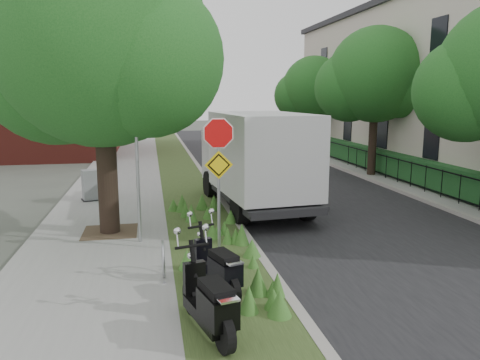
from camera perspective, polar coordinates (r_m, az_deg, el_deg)
The scene contains 21 objects.
ground at distance 10.67m, azimuth 5.51°, elevation -10.00°, with size 120.00×120.00×0.00m, color #4C5147.
sidewalk_near at distance 19.97m, azimuth -14.65°, elevation -0.52°, with size 3.50×60.00×0.12m, color gray.
verge at distance 19.97m, azimuth -6.76°, elevation -0.25°, with size 2.00×60.00×0.12m, color #30431C.
kerb_near at distance 20.06m, azimuth -3.91°, elevation -0.14°, with size 0.20×60.00×0.13m, color #9E9991.
road at distance 20.78m, azimuth 5.72°, elevation 0.03°, with size 7.00×60.00×0.01m, color black.
kerb_far at distance 22.02m, azimuth 14.49°, elevation 0.49°, with size 0.20×60.00×0.13m, color #9E9991.
footpath_far at distance 22.79m, azimuth 18.35°, elevation 0.60°, with size 3.20×60.00×0.12m, color gray.
street_tree_main at distance 12.56m, azimuth -16.95°, elevation 14.94°, with size 6.21×5.54×7.66m.
bare_post at distance 11.50m, azimuth -12.42°, elevation 2.20°, with size 0.08×0.08×4.00m.
bike_hoop at distance 9.54m, azimuth -9.35°, elevation -9.41°, with size 0.06×0.78×0.77m.
sign_assembly at distance 10.37m, azimuth -2.63°, elevation 2.72°, with size 0.94×0.08×3.22m.
fence_far at distance 22.23m, azimuth 16.19°, elevation 2.08°, with size 0.04×24.00×1.00m.
hedge_far at distance 22.56m, azimuth 17.77°, elevation 2.11°, with size 1.00×24.00×1.10m, color #17411D.
terrace_houses at distance 24.29m, azimuth 25.82°, elevation 10.39°, with size 7.40×26.40×8.20m.
brick_building at distance 32.28m, azimuth -23.12°, elevation 10.41°, with size 9.40×10.40×8.30m.
far_tree_b at distance 21.96m, azimuth 16.00°, elevation 11.67°, with size 4.83×4.31×6.56m.
far_tree_c at distance 29.33m, azimuth 8.83°, elevation 10.69°, with size 4.37×3.89×5.93m.
scooter_near at distance 7.19m, azimuth -3.47°, elevation -15.48°, with size 0.72×1.90×0.92m.
scooter_far at distance 8.56m, azimuth -2.50°, elevation -11.33°, with size 0.76×1.75×0.86m.
box_truck at distance 14.98m, azimuth 2.00°, elevation 2.86°, with size 2.90×6.15×2.69m.
utility_cabinet at distance 16.90m, azimuth -17.46°, elevation -0.64°, with size 0.91×0.74×1.05m.
Camera 1 is at (-2.87, -9.59, 3.69)m, focal length 35.00 mm.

